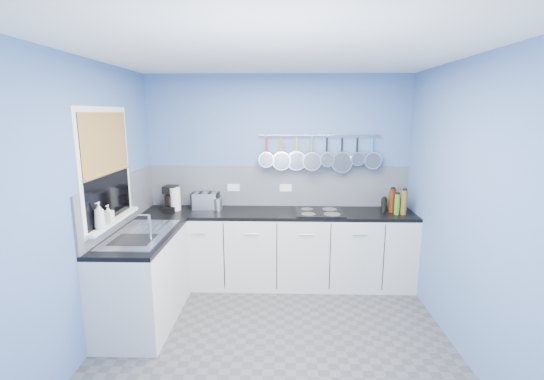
{
  "coord_description": "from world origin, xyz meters",
  "views": [
    {
      "loc": [
        0.06,
        -3.14,
        2.04
      ],
      "look_at": [
        -0.05,
        0.75,
        1.25
      ],
      "focal_mm": 25.05,
      "sensor_mm": 36.0,
      "label": 1
    }
  ],
  "objects_px": {
    "soap_bottle_b": "(108,214)",
    "canister": "(218,204)",
    "soap_bottle_a": "(99,216)",
    "hob": "(319,212)",
    "paper_towel": "(175,199)",
    "coffee_maker": "(170,198)",
    "toaster": "(206,201)"
  },
  "relations": [
    {
      "from": "paper_towel",
      "to": "canister",
      "type": "height_order",
      "value": "paper_towel"
    },
    {
      "from": "soap_bottle_a",
      "to": "paper_towel",
      "type": "height_order",
      "value": "soap_bottle_a"
    },
    {
      "from": "paper_towel",
      "to": "toaster",
      "type": "distance_m",
      "value": 0.36
    },
    {
      "from": "paper_towel",
      "to": "soap_bottle_a",
      "type": "bearing_deg",
      "value": -104.36
    },
    {
      "from": "paper_towel",
      "to": "coffee_maker",
      "type": "relative_size",
      "value": 0.95
    },
    {
      "from": "coffee_maker",
      "to": "soap_bottle_b",
      "type": "bearing_deg",
      "value": -98.29
    },
    {
      "from": "soap_bottle_a",
      "to": "hob",
      "type": "distance_m",
      "value": 2.35
    },
    {
      "from": "paper_towel",
      "to": "canister",
      "type": "xyz_separation_m",
      "value": [
        0.51,
        0.02,
        -0.07
      ]
    },
    {
      "from": "paper_towel",
      "to": "hob",
      "type": "xyz_separation_m",
      "value": [
        1.71,
        -0.06,
        -0.13
      ]
    },
    {
      "from": "toaster",
      "to": "hob",
      "type": "relative_size",
      "value": 0.55
    },
    {
      "from": "toaster",
      "to": "soap_bottle_b",
      "type": "bearing_deg",
      "value": -123.95
    },
    {
      "from": "soap_bottle_b",
      "to": "paper_towel",
      "type": "xyz_separation_m",
      "value": [
        0.31,
        1.06,
        -0.1
      ]
    },
    {
      "from": "soap_bottle_b",
      "to": "canister",
      "type": "bearing_deg",
      "value": 52.7
    },
    {
      "from": "toaster",
      "to": "canister",
      "type": "height_order",
      "value": "toaster"
    },
    {
      "from": "soap_bottle_b",
      "to": "paper_towel",
      "type": "relative_size",
      "value": 0.63
    },
    {
      "from": "canister",
      "to": "hob",
      "type": "height_order",
      "value": "canister"
    },
    {
      "from": "coffee_maker",
      "to": "toaster",
      "type": "xyz_separation_m",
      "value": [
        0.41,
        0.06,
        -0.05
      ]
    },
    {
      "from": "hob",
      "to": "toaster",
      "type": "bearing_deg",
      "value": 173.82
    },
    {
      "from": "toaster",
      "to": "hob",
      "type": "bearing_deg",
      "value": -10.3
    },
    {
      "from": "soap_bottle_b",
      "to": "toaster",
      "type": "relative_size",
      "value": 0.57
    },
    {
      "from": "soap_bottle_a",
      "to": "canister",
      "type": "bearing_deg",
      "value": 56.61
    },
    {
      "from": "coffee_maker",
      "to": "hob",
      "type": "distance_m",
      "value": 1.78
    },
    {
      "from": "soap_bottle_b",
      "to": "toaster",
      "type": "bearing_deg",
      "value": 60.18
    },
    {
      "from": "soap_bottle_a",
      "to": "hob",
      "type": "bearing_deg",
      "value": 30.02
    },
    {
      "from": "paper_towel",
      "to": "toaster",
      "type": "xyz_separation_m",
      "value": [
        0.34,
        0.09,
        -0.04
      ]
    },
    {
      "from": "soap_bottle_a",
      "to": "toaster",
      "type": "xyz_separation_m",
      "value": [
        0.66,
        1.32,
        -0.17
      ]
    },
    {
      "from": "soap_bottle_b",
      "to": "canister",
      "type": "distance_m",
      "value": 1.37
    },
    {
      "from": "hob",
      "to": "soap_bottle_a",
      "type": "bearing_deg",
      "value": -149.98
    },
    {
      "from": "soap_bottle_b",
      "to": "coffee_maker",
      "type": "distance_m",
      "value": 1.12
    },
    {
      "from": "soap_bottle_b",
      "to": "canister",
      "type": "xyz_separation_m",
      "value": [
        0.82,
        1.08,
        -0.16
      ]
    },
    {
      "from": "paper_towel",
      "to": "coffee_maker",
      "type": "distance_m",
      "value": 0.07
    },
    {
      "from": "soap_bottle_a",
      "to": "canister",
      "type": "xyz_separation_m",
      "value": [
        0.82,
        1.25,
        -0.2
      ]
    }
  ]
}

